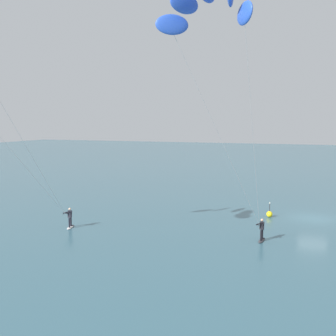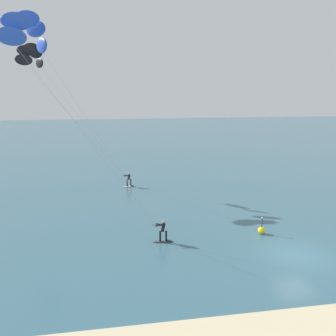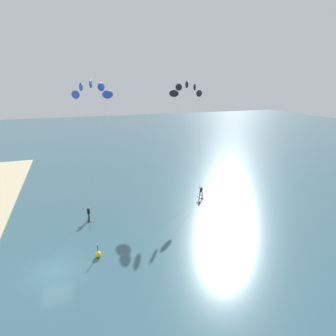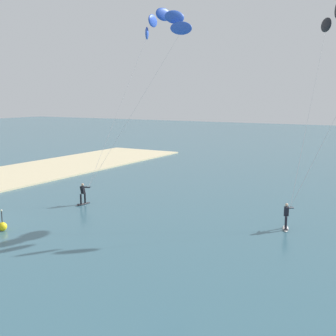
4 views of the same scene
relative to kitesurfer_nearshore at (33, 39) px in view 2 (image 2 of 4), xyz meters
name	(u,v)px [view 2 (image 2 of 4)]	position (x,y,z in m)	size (l,w,h in m)	color
ground_plane	(296,256)	(16.90, -5.60, -14.17)	(240.00, 240.00, 0.00)	#386070
kitesurfer_nearshore	(33,39)	(0.00, 0.00, 0.00)	(10.85, 5.59, 15.98)	#333338
kitesurfer_mid_water	(36,60)	(-2.87, 15.14, -0.12)	(11.95, 5.61, 15.86)	white
marker_buoy	(262,230)	(16.13, -1.79, -13.87)	(0.56, 0.56, 1.38)	yellow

